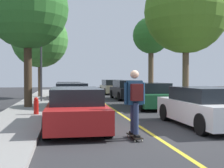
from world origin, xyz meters
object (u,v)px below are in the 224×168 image
parked_car_right_far (127,90)px  parked_car_right_farthest (112,87)px  street_tree_left_near (40,40)px  fire_hydrant (36,106)px  parked_car_left_far (69,91)px  parked_car_right_nearest (204,107)px  parked_car_left_nearest (76,108)px  streetlamp (41,57)px  skateboarder (135,99)px  parked_car_left_near (71,96)px  street_tree_right_near (151,36)px  parked_car_right_near (150,96)px  skateboard (134,136)px  street_tree_right_nearest (186,12)px  street_tree_left_nearest (27,8)px

parked_car_right_far → parked_car_right_farthest: (0.00, 6.64, -0.01)m
street_tree_left_near → fire_hydrant: (0.67, -11.05, -4.09)m
parked_car_left_far → parked_car_right_nearest: (4.29, -12.26, 0.02)m
parked_car_left_nearest → streetlamp: (-1.75, 9.13, 2.29)m
parked_car_right_far → parked_car_left_far: bearing=177.2°
street_tree_left_near → skateboarder: (3.65, -15.78, -3.48)m
parked_car_right_farthest → parked_car_left_near: bearing=-108.8°
street_tree_right_near → skateboarder: (-4.98, -14.63, -3.77)m
parked_car_right_near → skateboard: 8.17m
street_tree_right_near → parked_car_right_near: bearing=-107.4°
street_tree_left_near → streetlamp: (0.42, -4.58, -1.63)m
fire_hydrant → parked_car_right_near: bearing=27.1°
street_tree_left_near → fire_hydrant: size_ratio=9.47×
parked_car_left_near → parked_car_right_near: bearing=-0.8°
parked_car_right_farthest → street_tree_right_near: street_tree_right_near is taller
parked_car_left_nearest → street_tree_right_near: size_ratio=0.75×
streetlamp → skateboard: size_ratio=5.65×
parked_car_left_far → parked_car_right_farthest: 7.73m
fire_hydrant → streetlamp: 6.92m
parked_car_left_near → streetlamp: size_ratio=0.89×
parked_car_right_nearest → parked_car_right_near: bearing=90.0°
parked_car_right_far → parked_car_right_farthest: parked_car_right_far is taller
skateboarder → street_tree_left_near: bearing=103.0°
parked_car_left_far → parked_car_right_nearest: parked_car_right_nearest is taller
parked_car_left_nearest → parked_car_right_nearest: (4.29, -0.44, 0.00)m
parked_car_right_near → parked_car_left_far: bearing=124.7°
skateboarder → parked_car_right_farthest: bearing=82.1°
parked_car_left_near → skateboarder: 7.90m
skateboard → street_tree_right_near: bearing=71.2°
parked_car_left_near → street_tree_right_nearest: bearing=2.6°
street_tree_right_nearest → parked_car_right_nearest: bearing=-108.7°
parked_car_right_far → parked_car_right_farthest: size_ratio=0.98×
street_tree_left_near → fire_hydrant: street_tree_left_near is taller
street_tree_left_near → parked_car_left_near: bearing=-74.9°
parked_car_left_nearest → street_tree_left_nearest: 7.61m
parked_car_left_nearest → parked_car_right_far: 12.37m
street_tree_right_nearest → parked_car_right_farthest: bearing=100.0°
street_tree_right_near → skateboarder: bearing=-108.8°
parked_car_right_farthest → street_tree_left_nearest: 14.76m
street_tree_right_near → skateboard: street_tree_right_near is taller
parked_car_left_far → street_tree_right_nearest: (6.46, -5.85, 4.71)m
parked_car_right_farthest → fire_hydrant: parked_car_right_farthest is taller
street_tree_right_near → street_tree_right_nearest: bearing=-90.0°
parked_car_left_far → parked_car_right_farthest: (4.28, 6.43, 0.05)m
street_tree_right_near → parked_car_right_nearest: bearing=-99.5°
street_tree_left_near → skateboarder: street_tree_left_near is taller
streetlamp → skateboarder: (3.23, -11.20, -1.84)m
parked_car_right_far → street_tree_left_nearest: street_tree_left_nearest is taller
street_tree_left_near → street_tree_right_nearest: street_tree_right_nearest is taller
parked_car_right_nearest → skateboard: 3.28m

